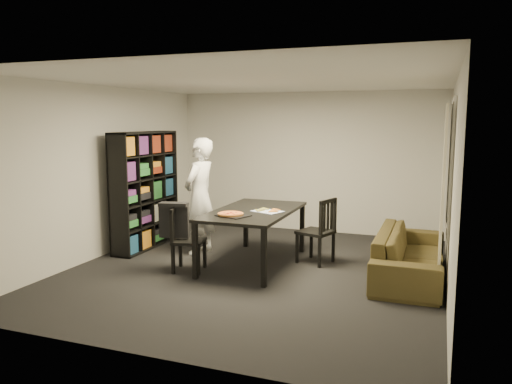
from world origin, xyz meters
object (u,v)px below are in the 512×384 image
(bookshelf, at_px, (145,190))
(chair_right, at_px, (321,227))
(baking_tray, at_px, (233,215))
(sofa, at_px, (410,254))
(person, at_px, (200,196))
(pepperoni_pizza, at_px, (231,214))
(dining_table, at_px, (254,215))
(chair_left, at_px, (183,235))

(bookshelf, distance_m, chair_right, 2.96)
(bookshelf, distance_m, baking_tray, 2.10)
(sofa, bearing_deg, bookshelf, 87.74)
(bookshelf, relative_size, person, 1.05)
(bookshelf, relative_size, sofa, 0.88)
(bookshelf, distance_m, person, 1.01)
(bookshelf, height_order, person, bookshelf)
(pepperoni_pizza, height_order, sofa, pepperoni_pizza)
(bookshelf, bearing_deg, chair_right, 0.75)
(dining_table, bearing_deg, chair_right, 21.74)
(chair_right, xyz_separation_m, baking_tray, (-1.01, -0.88, 0.26))
(chair_right, xyz_separation_m, sofa, (1.26, -0.20, -0.24))
(dining_table, relative_size, pepperoni_pizza, 5.49)
(person, bearing_deg, dining_table, 78.08)
(chair_left, height_order, baking_tray, chair_left)
(person, bearing_deg, bookshelf, -87.15)
(pepperoni_pizza, bearing_deg, sofa, 16.23)
(dining_table, distance_m, person, 1.07)
(dining_table, distance_m, baking_tray, 0.53)
(dining_table, bearing_deg, person, 163.62)
(chair_left, xyz_separation_m, person, (-0.20, 0.93, 0.40))
(baking_tray, distance_m, pepperoni_pizza, 0.04)
(pepperoni_pizza, bearing_deg, chair_left, -169.53)
(chair_right, bearing_deg, person, -69.54)
(bookshelf, height_order, pepperoni_pizza, bookshelf)
(chair_right, distance_m, person, 1.95)
(bookshelf, xyz_separation_m, sofa, (4.19, -0.17, -0.64))
(bookshelf, bearing_deg, chair_left, -38.51)
(bookshelf, distance_m, dining_table, 2.06)
(chair_left, distance_m, chair_right, 1.99)
(chair_right, relative_size, baking_tray, 2.41)
(dining_table, xyz_separation_m, person, (-1.01, 0.30, 0.18))
(dining_table, bearing_deg, pepperoni_pizza, -105.14)
(chair_left, relative_size, chair_right, 0.92)
(baking_tray, height_order, sofa, baking_tray)
(chair_right, relative_size, person, 0.53)
(baking_tray, bearing_deg, pepperoni_pizza, 179.75)
(person, relative_size, sofa, 0.84)
(chair_left, bearing_deg, baking_tray, -92.47)
(bookshelf, xyz_separation_m, person, (1.01, -0.03, -0.04))
(chair_right, height_order, person, person)
(dining_table, distance_m, chair_right, 1.00)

